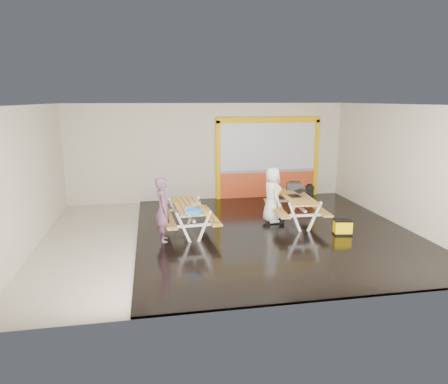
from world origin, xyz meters
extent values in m
cube|color=beige|center=(0.00, 0.00, -0.01)|extent=(10.00, 8.00, 0.01)
cube|color=white|center=(0.00, 0.00, 3.50)|extent=(10.00, 8.00, 0.01)
cube|color=beige|center=(0.00, 4.00, 1.75)|extent=(10.00, 0.01, 3.50)
cube|color=beige|center=(0.00, -4.00, 1.75)|extent=(10.00, 0.01, 3.50)
cube|color=beige|center=(-5.00, 0.00, 1.75)|extent=(0.01, 8.00, 3.50)
cube|color=beige|center=(5.00, 0.00, 1.75)|extent=(0.01, 8.00, 3.50)
cube|color=black|center=(1.25, 0.00, 0.03)|extent=(7.50, 7.98, 0.05)
cube|color=#D2461E|center=(2.20, 3.93, 0.50)|extent=(3.60, 0.12, 1.00)
cube|color=gray|center=(2.20, 3.93, 1.03)|extent=(3.60, 0.14, 0.10)
cube|color=silver|center=(2.20, 3.94, 1.94)|extent=(3.60, 0.08, 1.72)
cube|color=#F1B100|center=(0.33, 3.92, 1.45)|extent=(0.14, 0.16, 2.90)
cube|color=#F1B100|center=(4.07, 3.92, 1.45)|extent=(0.14, 0.16, 2.90)
cube|color=#F1B100|center=(2.20, 3.92, 2.90)|extent=(3.88, 0.16, 0.20)
cube|color=gold|center=(-1.39, 0.25, 0.81)|extent=(0.28, 2.09, 0.04)
cube|color=gold|center=(-1.24, 0.26, 0.81)|extent=(0.28, 2.09, 0.04)
cube|color=gold|center=(-1.10, 0.27, 0.81)|extent=(0.28, 2.09, 0.04)
cube|color=gold|center=(-0.95, 0.29, 0.81)|extent=(0.28, 2.09, 0.04)
cube|color=gold|center=(-0.80, 0.30, 0.81)|extent=(0.28, 2.09, 0.04)
cube|color=white|center=(-1.31, -0.53, 0.44)|extent=(0.39, 0.09, 0.83)
cube|color=white|center=(-0.77, -0.49, 0.44)|extent=(0.39, 0.09, 0.83)
cube|color=white|center=(-1.04, -0.51, 0.49)|extent=(1.43, 0.16, 0.06)
cube|color=white|center=(-1.04, -0.51, 0.76)|extent=(0.71, 0.11, 0.06)
cube|color=white|center=(-1.42, 1.04, 0.44)|extent=(0.39, 0.09, 0.83)
cube|color=white|center=(-0.88, 1.08, 0.44)|extent=(0.39, 0.09, 0.83)
cube|color=white|center=(-1.15, 1.06, 0.49)|extent=(1.43, 0.16, 0.06)
cube|color=white|center=(-1.15, 1.06, 0.76)|extent=(0.71, 0.11, 0.06)
cube|color=white|center=(-1.10, 0.27, 0.60)|extent=(0.18, 1.71, 0.06)
cube|color=gold|center=(-1.74, 0.23, 0.50)|extent=(0.27, 2.08, 0.04)
cube|color=gold|center=(-1.60, 0.24, 0.50)|extent=(0.27, 2.08, 0.04)
cube|color=gold|center=(-0.60, 0.31, 0.50)|extent=(0.27, 2.08, 0.04)
cube|color=gold|center=(-0.45, 0.32, 0.50)|extent=(0.27, 2.08, 0.04)
cube|color=gold|center=(1.80, 0.63, 0.84)|extent=(0.25, 2.18, 0.04)
cube|color=gold|center=(1.96, 0.62, 0.84)|extent=(0.25, 2.18, 0.04)
cube|color=gold|center=(2.11, 0.61, 0.84)|extent=(0.25, 2.18, 0.04)
cube|color=gold|center=(2.26, 0.60, 0.84)|extent=(0.25, 2.18, 0.04)
cube|color=gold|center=(2.42, 0.60, 0.84)|extent=(0.25, 2.18, 0.04)
cube|color=white|center=(1.78, -0.20, 0.46)|extent=(0.41, 0.09, 0.87)
cube|color=white|center=(2.35, -0.23, 0.46)|extent=(0.41, 0.09, 0.87)
cube|color=white|center=(2.07, -0.21, 0.51)|extent=(1.49, 0.15, 0.07)
cube|color=white|center=(2.07, -0.21, 0.79)|extent=(0.74, 0.10, 0.07)
cube|color=white|center=(1.87, 1.45, 0.46)|extent=(0.41, 0.09, 0.87)
cube|color=white|center=(2.44, 1.42, 0.46)|extent=(0.41, 0.09, 0.87)
cube|color=white|center=(2.16, 1.44, 0.51)|extent=(1.49, 0.15, 0.07)
cube|color=white|center=(2.16, 1.44, 0.79)|extent=(0.74, 0.10, 0.07)
cube|color=white|center=(2.11, 0.61, 0.63)|extent=(0.16, 1.78, 0.07)
cube|color=gold|center=(1.44, 0.65, 0.52)|extent=(0.25, 2.18, 0.04)
cube|color=gold|center=(1.59, 0.64, 0.52)|extent=(0.25, 2.18, 0.04)
cube|color=gold|center=(2.63, 0.58, 0.52)|extent=(0.25, 2.18, 0.04)
cube|color=gold|center=(2.78, 0.58, 0.52)|extent=(0.25, 2.18, 0.04)
imported|color=#6A425A|center=(-1.79, -0.27, 0.87)|extent=(0.43, 0.64, 1.71)
imported|color=white|center=(1.41, 0.74, 0.90)|extent=(0.59, 0.84, 1.62)
cube|color=silver|center=(-1.10, -0.15, 0.84)|extent=(0.32, 0.40, 0.02)
cube|color=silver|center=(-0.94, -0.18, 0.97)|extent=(0.30, 0.40, 0.07)
cube|color=silver|center=(-0.95, -0.18, 0.97)|extent=(0.25, 0.35, 0.06)
cube|color=black|center=(2.04, 0.57, 0.87)|extent=(0.30, 0.41, 0.02)
cube|color=black|center=(2.22, 0.58, 1.01)|extent=(0.28, 0.41, 0.08)
cube|color=silver|center=(2.21, 0.58, 1.01)|extent=(0.24, 0.36, 0.06)
cube|color=blue|center=(-1.06, -0.65, 0.88)|extent=(0.44, 0.38, 0.11)
cube|color=black|center=(2.34, 1.42, 0.97)|extent=(0.51, 0.31, 0.21)
cylinder|color=black|center=(2.34, 1.42, 1.13)|extent=(0.36, 0.08, 0.03)
cube|color=black|center=(2.83, 1.36, 0.77)|extent=(0.32, 0.27, 0.39)
cylinder|color=black|center=(2.83, 1.36, 0.98)|extent=(0.23, 0.23, 0.10)
cube|color=black|center=(1.59, 0.71, 0.12)|extent=(0.44, 0.37, 0.14)
cube|color=black|center=(2.99, -0.65, 0.07)|extent=(0.52, 0.38, 0.05)
cube|color=#FFC600|center=(2.99, -0.65, 0.25)|extent=(0.49, 0.36, 0.36)
cube|color=black|center=(2.99, -0.65, 0.44)|extent=(0.52, 0.38, 0.04)
camera|label=1|loc=(-2.04, -10.29, 3.64)|focal=32.20mm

